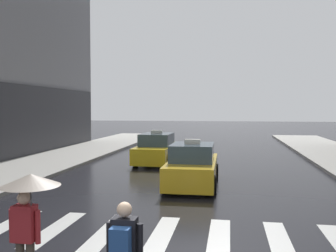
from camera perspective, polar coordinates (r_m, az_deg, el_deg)
crosswalk_markings at (r=9.18m, az=-0.95°, el=-16.31°), size 11.30×2.80×0.01m
taxi_lead at (r=14.56m, az=3.78°, el=-6.25°), size 1.96×4.55×1.80m
taxi_second at (r=20.34m, az=-1.70°, el=-3.67°), size 2.00×4.57×1.80m
pedestrian_with_umbrella at (r=6.57m, az=-20.62°, el=-10.52°), size 0.96×0.96×1.94m
pedestrian_with_backpack at (r=5.68m, az=-6.78°, el=-18.25°), size 0.55×0.43×1.65m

